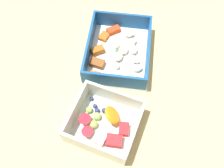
# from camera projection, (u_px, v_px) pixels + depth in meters

# --- Properties ---
(table_surface) EXTENTS (0.80, 0.80, 0.02)m
(table_surface) POSITION_uv_depth(u_px,v_px,m) (112.00, 84.00, 0.62)
(table_surface) COLOR tan
(table_surface) RESTS_ON ground
(pasta_container) EXTENTS (0.21, 0.17, 0.05)m
(pasta_container) POSITION_uv_depth(u_px,v_px,m) (118.00, 52.00, 0.64)
(pasta_container) COLOR white
(pasta_container) RESTS_ON table_surface
(fruit_bowl) EXTENTS (0.15, 0.16, 0.06)m
(fruit_bowl) POSITION_uv_depth(u_px,v_px,m) (104.00, 123.00, 0.55)
(fruit_bowl) COLOR silver
(fruit_bowl) RESTS_ON table_surface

